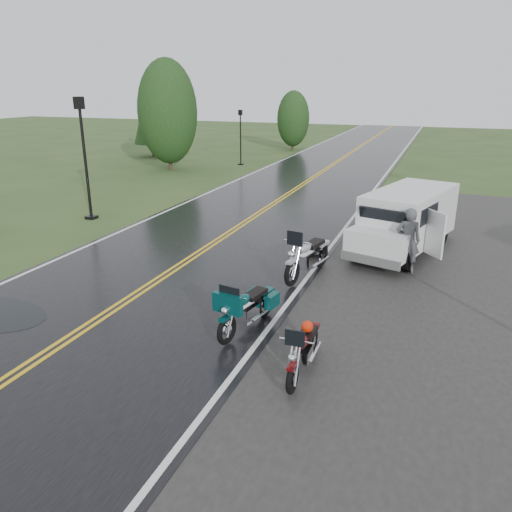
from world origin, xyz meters
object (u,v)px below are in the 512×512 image
Objects in this scene: lamp_post_near_left at (85,159)px; lamp_post_far_left at (241,137)px; van_white at (359,229)px; motorcycle_silver at (292,262)px; motorcycle_red at (293,366)px; person_at_van at (408,241)px; motorcycle_teal at (227,319)px.

lamp_post_far_left is at bearing 89.16° from lamp_post_near_left.
lamp_post_near_left is (-10.90, 1.32, 1.37)m from van_white.
lamp_post_far_left is (-9.44, 19.47, 1.08)m from motorcycle_silver.
motorcycle_red is at bearing -65.79° from lamp_post_far_left.
van_white reaches higher than person_at_van.
motorcycle_teal is 0.86× the size of motorcycle_silver.
motorcycle_red is 0.91× the size of motorcycle_teal.
person_at_van is (1.31, 6.89, 0.37)m from motorcycle_red.
lamp_post_near_left reaches higher than motorcycle_teal.
motorcycle_silver is 10.63m from lamp_post_near_left.
person_at_van is at bearing 51.11° from motorcycle_silver.
van_white is at bearing 90.49° from motorcycle_red.
lamp_post_far_left reaches higher than van_white.
motorcycle_teal is at bearing 145.51° from motorcycle_red.
motorcycle_red is at bearing -38.37° from lamp_post_near_left.
lamp_post_far_left is (-10.68, 16.66, 0.80)m from van_white.
person_at_van is 12.59m from lamp_post_near_left.
person_at_van is (1.47, -0.55, -0.07)m from van_white.
lamp_post_far_left is (-10.83, 24.10, 1.24)m from motorcycle_red.
motorcycle_red is at bearing -61.90° from motorcycle_silver.
person_at_van is (3.06, 5.72, 0.31)m from motorcycle_teal.
motorcycle_teal is at bearing -88.07° from van_white.
lamp_post_near_left reaches higher than lamp_post_far_left.
van_white is 1.08× the size of lamp_post_near_left.
motorcycle_teal is 3.48m from motorcycle_silver.
motorcycle_silver is at bearing -64.15° from lamp_post_far_left.
motorcycle_red is 2.10m from motorcycle_teal.
lamp_post_far_left reaches higher than person_at_van.
lamp_post_far_left is at bearing 122.18° from motorcycle_teal.
person_at_van is at bearing 78.50° from motorcycle_red.
lamp_post_far_left reaches higher than motorcycle_teal.
motorcycle_silver is at bearing 106.08° from motorcycle_red.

